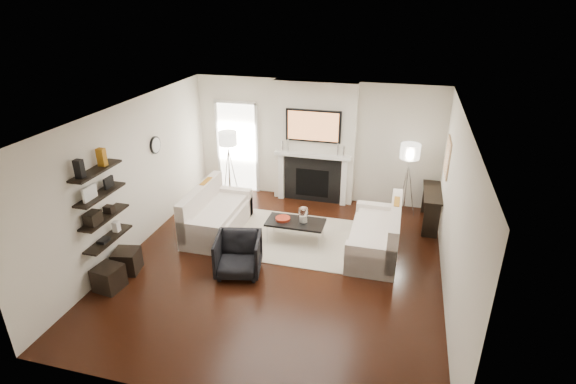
% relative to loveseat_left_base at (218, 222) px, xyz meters
% --- Properties ---
extents(room_envelope, '(6.00, 6.00, 6.00)m').
position_rel_loveseat_left_base_xyz_m(room_envelope, '(1.51, -0.87, 1.14)').
color(room_envelope, black).
rests_on(room_envelope, ground).
extents(chimney_breast, '(1.80, 0.25, 2.70)m').
position_rel_loveseat_left_base_xyz_m(chimney_breast, '(1.51, 2.01, 1.14)').
color(chimney_breast, silver).
rests_on(chimney_breast, floor).
extents(fireplace_surround, '(1.30, 0.02, 1.04)m').
position_rel_loveseat_left_base_xyz_m(fireplace_surround, '(1.51, 1.87, 0.31)').
color(fireplace_surround, black).
rests_on(fireplace_surround, floor).
extents(firebox, '(0.75, 0.02, 0.65)m').
position_rel_loveseat_left_base_xyz_m(firebox, '(1.51, 1.87, 0.24)').
color(firebox, black).
rests_on(firebox, floor).
extents(mantel_pilaster_l, '(0.12, 0.08, 1.10)m').
position_rel_loveseat_left_base_xyz_m(mantel_pilaster_l, '(0.79, 1.84, 0.34)').
color(mantel_pilaster_l, white).
rests_on(mantel_pilaster_l, floor).
extents(mantel_pilaster_r, '(0.12, 0.08, 1.10)m').
position_rel_loveseat_left_base_xyz_m(mantel_pilaster_r, '(2.23, 1.84, 0.34)').
color(mantel_pilaster_r, white).
rests_on(mantel_pilaster_r, floor).
extents(mantel_shelf, '(1.70, 0.18, 0.07)m').
position_rel_loveseat_left_base_xyz_m(mantel_shelf, '(1.51, 1.82, 0.91)').
color(mantel_shelf, white).
rests_on(mantel_shelf, chimney_breast).
extents(tv_body, '(1.20, 0.06, 0.70)m').
position_rel_loveseat_left_base_xyz_m(tv_body, '(1.51, 1.85, 1.57)').
color(tv_body, black).
rests_on(tv_body, chimney_breast).
extents(tv_screen, '(1.10, 0.00, 0.62)m').
position_rel_loveseat_left_base_xyz_m(tv_screen, '(1.51, 1.82, 1.57)').
color(tv_screen, '#BF723F').
rests_on(tv_screen, tv_body).
extents(candlestick_l_tall, '(0.04, 0.04, 0.30)m').
position_rel_loveseat_left_base_xyz_m(candlestick_l_tall, '(0.96, 1.83, 1.09)').
color(candlestick_l_tall, silver).
rests_on(candlestick_l_tall, mantel_shelf).
extents(candlestick_l_short, '(0.04, 0.04, 0.24)m').
position_rel_loveseat_left_base_xyz_m(candlestick_l_short, '(0.83, 1.83, 1.06)').
color(candlestick_l_short, silver).
rests_on(candlestick_l_short, mantel_shelf).
extents(candlestick_r_tall, '(0.04, 0.04, 0.30)m').
position_rel_loveseat_left_base_xyz_m(candlestick_r_tall, '(2.06, 1.83, 1.09)').
color(candlestick_r_tall, silver).
rests_on(candlestick_r_tall, mantel_shelf).
extents(candlestick_r_short, '(0.04, 0.04, 0.24)m').
position_rel_loveseat_left_base_xyz_m(candlestick_r_short, '(2.19, 1.83, 1.06)').
color(candlestick_r_short, silver).
rests_on(candlestick_r_short, mantel_shelf).
extents(hallway_panel, '(0.90, 0.02, 2.10)m').
position_rel_loveseat_left_base_xyz_m(hallway_panel, '(-0.34, 2.11, 0.84)').
color(hallway_panel, white).
rests_on(hallway_panel, floor).
extents(door_trim_l, '(0.06, 0.06, 2.16)m').
position_rel_loveseat_left_base_xyz_m(door_trim_l, '(-0.82, 2.09, 0.84)').
color(door_trim_l, white).
rests_on(door_trim_l, floor).
extents(door_trim_r, '(0.06, 0.06, 2.16)m').
position_rel_loveseat_left_base_xyz_m(door_trim_r, '(0.14, 2.09, 0.84)').
color(door_trim_r, white).
rests_on(door_trim_r, floor).
extents(door_trim_top, '(1.02, 0.06, 0.06)m').
position_rel_loveseat_left_base_xyz_m(door_trim_top, '(-0.34, 2.09, 1.92)').
color(door_trim_top, white).
rests_on(door_trim_top, wall_back).
extents(rug, '(2.60, 2.00, 0.01)m').
position_rel_loveseat_left_base_xyz_m(rug, '(1.65, 0.12, -0.20)').
color(rug, '#B7AB96').
rests_on(rug, floor).
extents(loveseat_left_base, '(0.85, 1.80, 0.42)m').
position_rel_loveseat_left_base_xyz_m(loveseat_left_base, '(0.00, 0.00, 0.00)').
color(loveseat_left_base, silver).
rests_on(loveseat_left_base, floor).
extents(loveseat_left_back, '(0.18, 1.80, 0.80)m').
position_rel_loveseat_left_base_xyz_m(loveseat_left_back, '(-0.33, 0.00, 0.32)').
color(loveseat_left_back, silver).
rests_on(loveseat_left_back, floor).
extents(loveseat_left_arm_n, '(0.85, 0.18, 0.60)m').
position_rel_loveseat_left_base_xyz_m(loveseat_left_arm_n, '(0.00, -0.81, 0.09)').
color(loveseat_left_arm_n, silver).
rests_on(loveseat_left_arm_n, floor).
extents(loveseat_left_arm_s, '(0.85, 0.18, 0.60)m').
position_rel_loveseat_left_base_xyz_m(loveseat_left_arm_s, '(0.00, 0.81, 0.09)').
color(loveseat_left_arm_s, silver).
rests_on(loveseat_left_arm_s, floor).
extents(loveseat_left_cushion, '(0.63, 1.44, 0.10)m').
position_rel_loveseat_left_base_xyz_m(loveseat_left_cushion, '(0.05, 0.00, 0.26)').
color(loveseat_left_cushion, silver).
rests_on(loveseat_left_cushion, loveseat_left_base).
extents(pillow_left_orange, '(0.10, 0.42, 0.42)m').
position_rel_loveseat_left_base_xyz_m(pillow_left_orange, '(-0.33, 0.30, 0.52)').
color(pillow_left_orange, '#A76914').
rests_on(pillow_left_orange, loveseat_left_cushion).
extents(pillow_left_charcoal, '(0.10, 0.40, 0.40)m').
position_rel_loveseat_left_base_xyz_m(pillow_left_charcoal, '(-0.33, -0.30, 0.51)').
color(pillow_left_charcoal, black).
rests_on(pillow_left_charcoal, loveseat_left_cushion).
extents(loveseat_right_base, '(0.85, 1.80, 0.42)m').
position_rel_loveseat_left_base_xyz_m(loveseat_right_base, '(3.07, 0.00, 0.00)').
color(loveseat_right_base, silver).
rests_on(loveseat_right_base, floor).
extents(loveseat_right_back, '(0.18, 1.80, 0.80)m').
position_rel_loveseat_left_base_xyz_m(loveseat_right_back, '(3.41, 0.00, 0.32)').
color(loveseat_right_back, silver).
rests_on(loveseat_right_back, floor).
extents(loveseat_right_arm_n, '(0.85, 0.18, 0.60)m').
position_rel_loveseat_left_base_xyz_m(loveseat_right_arm_n, '(3.07, -0.81, 0.09)').
color(loveseat_right_arm_n, silver).
rests_on(loveseat_right_arm_n, floor).
extents(loveseat_right_arm_s, '(0.85, 0.18, 0.60)m').
position_rel_loveseat_left_base_xyz_m(loveseat_right_arm_s, '(3.07, 0.81, 0.09)').
color(loveseat_right_arm_s, silver).
rests_on(loveseat_right_arm_s, floor).
extents(loveseat_right_cushion, '(0.63, 1.44, 0.10)m').
position_rel_loveseat_left_base_xyz_m(loveseat_right_cushion, '(3.02, 0.00, 0.26)').
color(loveseat_right_cushion, silver).
rests_on(loveseat_right_cushion, loveseat_right_base).
extents(pillow_right_orange, '(0.10, 0.42, 0.42)m').
position_rel_loveseat_left_base_xyz_m(pillow_right_orange, '(3.41, 0.30, 0.52)').
color(pillow_right_orange, '#A76914').
rests_on(pillow_right_orange, loveseat_right_cushion).
extents(pillow_right_charcoal, '(0.10, 0.40, 0.40)m').
position_rel_loveseat_left_base_xyz_m(pillow_right_charcoal, '(3.41, -0.30, 0.51)').
color(pillow_right_charcoal, black).
rests_on(pillow_right_charcoal, loveseat_right_cushion).
extents(coffee_table, '(1.10, 0.55, 0.04)m').
position_rel_loveseat_left_base_xyz_m(coffee_table, '(1.59, 0.02, 0.19)').
color(coffee_table, black).
rests_on(coffee_table, floor).
extents(coffee_leg_nw, '(0.02, 0.02, 0.38)m').
position_rel_loveseat_left_base_xyz_m(coffee_leg_nw, '(1.09, -0.20, -0.02)').
color(coffee_leg_nw, silver).
rests_on(coffee_leg_nw, floor).
extents(coffee_leg_ne, '(0.02, 0.02, 0.38)m').
position_rel_loveseat_left_base_xyz_m(coffee_leg_ne, '(2.09, -0.20, -0.02)').
color(coffee_leg_ne, silver).
rests_on(coffee_leg_ne, floor).
extents(coffee_leg_sw, '(0.02, 0.02, 0.38)m').
position_rel_loveseat_left_base_xyz_m(coffee_leg_sw, '(1.09, 0.24, -0.02)').
color(coffee_leg_sw, silver).
rests_on(coffee_leg_sw, floor).
extents(coffee_leg_se, '(0.02, 0.02, 0.38)m').
position_rel_loveseat_left_base_xyz_m(coffee_leg_se, '(2.09, 0.24, -0.02)').
color(coffee_leg_se, silver).
rests_on(coffee_leg_se, floor).
extents(hurricane_glass, '(0.18, 0.18, 0.31)m').
position_rel_loveseat_left_base_xyz_m(hurricane_glass, '(1.74, 0.02, 0.35)').
color(hurricane_glass, white).
rests_on(hurricane_glass, coffee_table).
extents(hurricane_candle, '(0.09, 0.09, 0.13)m').
position_rel_loveseat_left_base_xyz_m(hurricane_candle, '(1.74, 0.02, 0.29)').
color(hurricane_candle, white).
rests_on(hurricane_candle, coffee_table).
extents(copper_bowl, '(0.28, 0.28, 0.05)m').
position_rel_loveseat_left_base_xyz_m(copper_bowl, '(1.34, 0.02, 0.24)').
color(copper_bowl, '#B9351E').
rests_on(copper_bowl, coffee_table).
extents(armchair, '(0.87, 0.83, 0.76)m').
position_rel_loveseat_left_base_xyz_m(armchair, '(0.91, -1.26, 0.17)').
color(armchair, black).
rests_on(armchair, floor).
extents(lamp_left_post, '(0.02, 0.02, 1.20)m').
position_rel_loveseat_left_base_xyz_m(lamp_left_post, '(-0.34, 1.54, 0.39)').
color(lamp_left_post, silver).
rests_on(lamp_left_post, floor).
extents(lamp_left_shade, '(0.40, 0.40, 0.30)m').
position_rel_loveseat_left_base_xyz_m(lamp_left_shade, '(-0.34, 1.54, 1.24)').
color(lamp_left_shade, white).
rests_on(lamp_left_shade, lamp_left_post).
extents(lamp_left_leg_a, '(0.25, 0.02, 1.23)m').
position_rel_loveseat_left_base_xyz_m(lamp_left_leg_a, '(-0.23, 1.54, 0.39)').
color(lamp_left_leg_a, silver).
rests_on(lamp_left_leg_a, floor).
extents(lamp_left_leg_b, '(0.14, 0.22, 1.23)m').
position_rel_loveseat_left_base_xyz_m(lamp_left_leg_b, '(-0.39, 1.63, 0.39)').
color(lamp_left_leg_b, silver).
rests_on(lamp_left_leg_b, floor).
extents(lamp_left_leg_c, '(0.14, 0.22, 1.23)m').
position_rel_loveseat_left_base_xyz_m(lamp_left_leg_c, '(-0.39, 1.44, 0.39)').
color(lamp_left_leg_c, silver).
rests_on(lamp_left_leg_c, floor).
extents(lamp_right_post, '(0.02, 0.02, 1.20)m').
position_rel_loveseat_left_base_xyz_m(lamp_right_post, '(3.56, 1.67, 0.39)').
color(lamp_right_post, silver).
rests_on(lamp_right_post, floor).
extents(lamp_right_shade, '(0.40, 0.40, 0.30)m').
position_rel_loveseat_left_base_xyz_m(lamp_right_shade, '(3.56, 1.67, 1.24)').
color(lamp_right_shade, white).
rests_on(lamp_right_shade, lamp_right_post).
extents(lamp_right_leg_a, '(0.25, 0.02, 1.23)m').
position_rel_loveseat_left_base_xyz_m(lamp_right_leg_a, '(3.67, 1.67, 0.39)').
color(lamp_right_leg_a, silver).
rests_on(lamp_right_leg_a, floor).
extents(lamp_right_leg_b, '(0.14, 0.22, 1.23)m').
position_rel_loveseat_left_base_xyz_m(lamp_right_leg_b, '(3.51, 1.76, 0.39)').
color(lamp_right_leg_b, silver).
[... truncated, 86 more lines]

